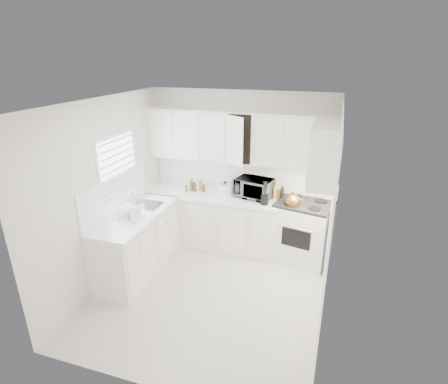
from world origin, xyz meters
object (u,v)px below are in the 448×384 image
at_px(rice_cooker, 225,188).
at_px(utensil_crock, 265,193).
at_px(microwave, 254,186).
at_px(tea_kettle, 293,200).
at_px(dish_rack, 129,211).
at_px(stove, 303,223).

height_order(rice_cooker, utensil_crock, utensil_crock).
relative_size(rice_cooker, utensil_crock, 0.63).
xyz_separation_m(microwave, utensil_crock, (0.22, -0.24, 0.00)).
xyz_separation_m(microwave, rice_cooker, (-0.47, -0.06, -0.07)).
distance_m(tea_kettle, dish_rack, 2.39).
distance_m(tea_kettle, utensil_crock, 0.43).
distance_m(microwave, dish_rack, 1.98).
height_order(rice_cooker, dish_rack, rice_cooker).
bearing_deg(utensil_crock, tea_kettle, 1.27).
distance_m(tea_kettle, microwave, 0.69).
relative_size(tea_kettle, microwave, 0.51).
bearing_deg(microwave, stove, 7.13).
bearing_deg(microwave, dish_rack, -127.04).
distance_m(rice_cooker, utensil_crock, 0.72).
height_order(tea_kettle, rice_cooker, tea_kettle).
bearing_deg(dish_rack, rice_cooker, 55.57).
xyz_separation_m(stove, microwave, (-0.82, 0.07, 0.51)).
height_order(tea_kettle, dish_rack, tea_kettle).
bearing_deg(utensil_crock, dish_rack, -148.68).
height_order(stove, dish_rack, stove).
height_order(microwave, rice_cooker, microwave).
xyz_separation_m(rice_cooker, dish_rack, (-1.03, -1.23, -0.02)).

